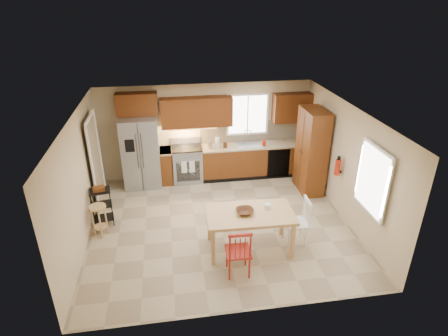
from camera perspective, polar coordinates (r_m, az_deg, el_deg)
name	(u,v)px	position (r m, az deg, el deg)	size (l,w,h in m)	color
floor	(220,224)	(8.25, -0.57, -8.48)	(5.50, 5.50, 0.00)	tan
ceiling	(220,113)	(7.15, -0.66, 8.32)	(5.50, 5.00, 0.02)	silver
wall_back	(206,131)	(9.90, -2.74, 5.68)	(5.50, 0.02, 2.50)	#CCB793
wall_front	(245,249)	(5.53, 3.27, -12.15)	(5.50, 0.02, 2.50)	#CCB793
wall_left	(80,182)	(7.76, -21.15, -2.05)	(0.02, 5.00, 2.50)	#CCB793
wall_right	(347,164)	(8.43, 18.21, 0.64)	(0.02, 5.00, 2.50)	#CCB793
refrigerator	(141,152)	(9.66, -12.52, 2.37)	(0.92, 0.75, 1.82)	gray
range_stove	(187,164)	(9.88, -5.61, 0.56)	(0.76, 0.63, 0.92)	gray
base_cabinet_narrow	(166,166)	(9.89, -8.79, 0.33)	(0.30, 0.60, 0.90)	#612F11
base_cabinet_run	(255,160)	(10.14, 4.80, 1.24)	(2.92, 0.60, 0.90)	#612F11
dishwasher	(278,163)	(10.03, 8.30, 0.76)	(0.60, 0.02, 0.78)	black
backsplash	(254,131)	(10.13, 4.58, 5.64)	(2.92, 0.03, 0.55)	beige
upper_over_fridge	(137,104)	(9.46, -13.16, 9.47)	(1.00, 0.35, 0.55)	#58280E
upper_left_block	(197,112)	(9.53, -4.21, 8.49)	(1.80, 0.35, 0.75)	#58280E
upper_right_block	(292,108)	(10.04, 10.33, 9.03)	(1.00, 0.35, 0.75)	#58280E
window_back	(248,114)	(9.93, 3.60, 8.15)	(1.12, 0.04, 1.12)	white
sink	(249,146)	(9.94, 3.82, 3.32)	(0.62, 0.46, 0.16)	gray
undercab_glow	(185,128)	(9.62, -5.91, 6.09)	(1.60, 0.30, 0.01)	#FFBF66
soap_bottle	(264,142)	(9.89, 6.13, 3.95)	(0.09, 0.09, 0.19)	#AB1D0B
paper_towel	(217,143)	(9.68, -1.01, 3.90)	(0.12, 0.12, 0.28)	white
canister_steel	(210,145)	(9.68, -2.18, 3.55)	(0.11, 0.11, 0.18)	gray
canister_wood	(225,145)	(9.71, 0.19, 3.52)	(0.10, 0.10, 0.14)	#4D2814
pantry	(311,151)	(9.37, 13.16, 2.49)	(0.50, 0.95, 2.10)	#612F11
fire_extinguisher	(338,167)	(8.56, 16.93, 0.11)	(0.12, 0.12, 0.36)	#AB1D0B
window_right	(373,180)	(7.42, 21.73, -1.72)	(0.04, 1.02, 1.32)	white
doorway	(95,163)	(8.98, -18.99, 0.67)	(0.04, 0.95, 2.10)	#8C7A59
dining_table	(249,231)	(7.34, 3.90, -9.59)	(1.65, 0.93, 0.81)	tan
chair_red	(238,251)	(6.72, 2.17, -12.47)	(0.45, 0.45, 0.97)	maroon
chair_white	(296,222)	(7.58, 10.94, -8.06)	(0.45, 0.45, 0.97)	white
table_bowl	(245,214)	(7.09, 3.18, -6.95)	(0.33, 0.33, 0.08)	#4D2814
table_jar	(267,207)	(7.26, 6.63, -5.96)	(0.13, 0.13, 0.15)	white
bar_stool	(100,220)	(8.15, -18.42, -7.59)	(0.33, 0.33, 0.69)	tan
utility_cart	(102,207)	(8.45, -18.12, -5.61)	(0.43, 0.33, 0.86)	black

